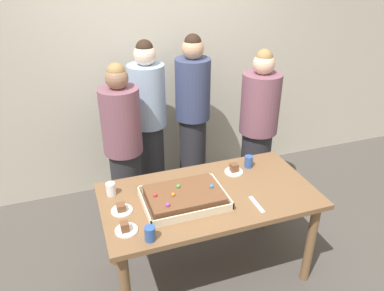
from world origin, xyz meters
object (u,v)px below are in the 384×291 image
at_px(plated_slice_near_left, 126,229).
at_px(person_serving_front, 193,118).
at_px(drink_cup_nearest, 150,234).
at_px(plated_slice_near_right, 234,170).
at_px(person_green_shirt_behind, 124,149).
at_px(plated_slice_far_left, 122,209).
at_px(drink_cup_middle, 111,189).
at_px(person_striped_tie_right, 258,131).
at_px(sheet_cake, 184,197).
at_px(drink_cup_far_end, 249,162).
at_px(person_left_edge_reaching, 149,124).
at_px(party_table, 209,205).
at_px(cake_server_utensil, 257,205).

distance_m(plated_slice_near_left, person_serving_front, 1.64).
bearing_deg(person_serving_front, drink_cup_nearest, -6.31).
height_order(plated_slice_near_right, person_green_shirt_behind, person_green_shirt_behind).
xyz_separation_m(plated_slice_far_left, person_green_shirt_behind, (0.16, 0.83, 0.03)).
xyz_separation_m(plated_slice_far_left, drink_cup_middle, (-0.04, 0.22, 0.03)).
distance_m(plated_slice_near_left, plated_slice_far_left, 0.22).
bearing_deg(plated_slice_near_right, person_striped_tie_right, 46.69).
bearing_deg(sheet_cake, drink_cup_far_end, 23.61).
bearing_deg(plated_slice_near_right, drink_cup_middle, 179.29).
relative_size(person_serving_front, person_left_edge_reaching, 1.02).
height_order(plated_slice_near_right, person_left_edge_reaching, person_left_edge_reaching).
bearing_deg(plated_slice_far_left, person_green_shirt_behind, 78.87).
distance_m(drink_cup_middle, drink_cup_far_end, 1.15).
relative_size(person_green_shirt_behind, person_left_edge_reaching, 0.94).
distance_m(plated_slice_far_left, drink_cup_nearest, 0.37).
height_order(plated_slice_far_left, drink_cup_middle, drink_cup_middle).
relative_size(party_table, cake_server_utensil, 8.02).
bearing_deg(person_left_edge_reaching, plated_slice_far_left, -21.05).
bearing_deg(person_serving_front, plated_slice_near_left, -12.56).
bearing_deg(person_striped_tie_right, cake_server_utensil, 24.26).
height_order(party_table, person_serving_front, person_serving_front).
relative_size(drink_cup_far_end, cake_server_utensil, 0.50).
distance_m(drink_cup_nearest, person_green_shirt_behind, 1.18).
xyz_separation_m(cake_server_utensil, person_left_edge_reaching, (-0.45, 1.40, 0.10)).
bearing_deg(drink_cup_middle, plated_slice_near_right, -0.71).
distance_m(sheet_cake, person_left_edge_reaching, 1.19).
xyz_separation_m(plated_slice_near_right, person_striped_tie_right, (0.49, 0.52, 0.03)).
distance_m(party_table, plated_slice_near_left, 0.71).
bearing_deg(person_green_shirt_behind, drink_cup_far_end, 40.56).
bearing_deg(cake_server_utensil, plated_slice_near_right, 85.99).
bearing_deg(sheet_cake, person_serving_front, 67.82).
distance_m(plated_slice_near_right, cake_server_utensil, 0.46).
height_order(cake_server_utensil, person_serving_front, person_serving_front).
bearing_deg(sheet_cake, cake_server_utensil, -23.50).
distance_m(person_serving_front, person_left_edge_reaching, 0.45).
distance_m(sheet_cake, drink_cup_nearest, 0.45).
relative_size(drink_cup_middle, drink_cup_far_end, 1.00).
bearing_deg(party_table, person_serving_front, 76.75).
xyz_separation_m(plated_slice_near_left, person_striped_tie_right, (1.46, 0.96, 0.04)).
relative_size(drink_cup_nearest, drink_cup_far_end, 1.00).
bearing_deg(person_green_shirt_behind, drink_cup_middle, -36.44).
bearing_deg(drink_cup_middle, party_table, -18.43).
bearing_deg(sheet_cake, person_left_edge_reaching, 88.67).
bearing_deg(cake_server_utensil, plated_slice_near_left, 178.28).
relative_size(plated_slice_near_left, person_striped_tie_right, 0.09).
distance_m(plated_slice_near_right, plated_slice_far_left, 0.98).
xyz_separation_m(plated_slice_far_left, person_left_edge_reaching, (0.47, 1.15, 0.08)).
bearing_deg(person_green_shirt_behind, person_striped_tie_right, 67.75).
bearing_deg(plated_slice_near_right, drink_cup_far_end, 14.91).
bearing_deg(person_green_shirt_behind, sheet_cake, -0.02).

